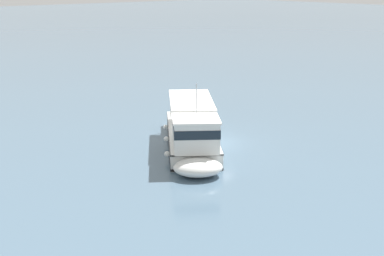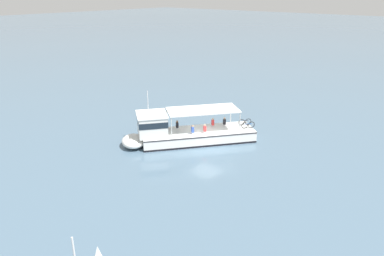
{
  "view_description": "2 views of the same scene",
  "coord_description": "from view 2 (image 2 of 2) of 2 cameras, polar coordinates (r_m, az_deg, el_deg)",
  "views": [
    {
      "loc": [
        24.81,
        26.27,
        11.3
      ],
      "look_at": [
        1.87,
        -0.15,
        1.4
      ],
      "focal_mm": 49.46,
      "sensor_mm": 36.0,
      "label": 1
    },
    {
      "loc": [
        -19.21,
        24.66,
        13.82
      ],
      "look_at": [
        1.87,
        -0.15,
        1.4
      ],
      "focal_mm": 34.11,
      "sensor_mm": 36.0,
      "label": 2
    }
  ],
  "objects": [
    {
      "name": "ground_plane",
      "position": [
        34.17,
        2.23,
        -2.99
      ],
      "size": [
        400.0,
        400.0,
        0.0
      ],
      "primitive_type": "plane",
      "color": "slate"
    },
    {
      "name": "ferry_main",
      "position": [
        34.8,
        -1.63,
        -0.72
      ],
      "size": [
        10.17,
        11.98,
        5.32
      ],
      "color": "white",
      "rests_on": "ground"
    }
  ]
}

